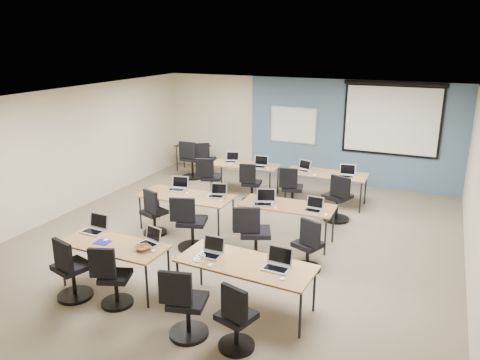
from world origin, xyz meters
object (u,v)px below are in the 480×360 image
at_px(task_chair_6, 254,239).
at_px(spare_chair_b, 191,163).
at_px(laptop_0, 95,227).
at_px(training_table_front_right, 246,265).
at_px(projector_screen, 392,115).
at_px(laptop_10, 304,168).
at_px(whiteboard, 293,125).
at_px(task_chair_1, 112,281).
at_px(laptop_8, 231,160).
at_px(task_chair_3, 236,323).
at_px(laptop_4, 178,187).
at_px(utility_table, 193,149).
at_px(task_chair_2, 185,309).
at_px(task_chair_8, 210,181).
at_px(task_chair_0, 71,274).
at_px(laptop_6, 264,201).
at_px(laptop_2, 211,251).
at_px(laptop_3, 278,263).
at_px(task_chair_7, 308,249).
at_px(task_chair_11, 338,202).
at_px(laptop_9, 260,164).
at_px(task_chair_5, 190,227).
at_px(training_table_mid_left, 186,197).
at_px(training_table_back_left, 244,166).
at_px(training_table_mid_right, 287,207).
at_px(laptop_7, 314,207).
at_px(laptop_11, 347,174).
at_px(training_table_back_right, 326,175).
at_px(training_table_front_left, 114,247).
at_px(laptop_1, 151,240).
at_px(spare_chair_a, 207,163).
at_px(laptop_5, 217,193).

height_order(task_chair_6, spare_chair_b, spare_chair_b).
bearing_deg(laptop_0, training_table_front_right, 2.12).
relative_size(projector_screen, spare_chair_b, 2.28).
bearing_deg(laptop_10, whiteboard, 134.83).
height_order(task_chair_1, laptop_8, laptop_8).
height_order(task_chair_3, laptop_4, laptop_4).
distance_m(laptop_8, utility_table, 2.10).
xyz_separation_m(task_chair_2, task_chair_8, (-2.21, 4.98, 0.00)).
relative_size(task_chair_0, laptop_6, 2.78).
height_order(training_table_front_right, laptop_2, laptop_2).
distance_m(laptop_3, task_chair_7, 1.48).
xyz_separation_m(task_chair_6, task_chair_11, (0.90, 2.43, -0.00)).
xyz_separation_m(laptop_9, laptop_10, (1.06, 0.08, -0.00)).
distance_m(whiteboard, task_chair_5, 5.23).
relative_size(task_chair_1, task_chair_8, 0.94).
relative_size(projector_screen, laptop_8, 7.47).
bearing_deg(laptop_10, task_chair_2, -69.35).
height_order(training_table_mid_left, utility_table, utility_table).
bearing_deg(laptop_0, laptop_8, 90.64).
relative_size(training_table_back_left, utility_table, 1.78).
bearing_deg(laptop_9, task_chair_7, -61.94).
height_order(laptop_0, laptop_3, same).
bearing_deg(task_chair_7, utility_table, 158.96).
bearing_deg(task_chair_2, whiteboard, 83.99).
height_order(training_table_mid_right, laptop_7, laptop_7).
height_order(laptop_7, laptop_11, laptop_11).
distance_m(task_chair_8, laptop_9, 1.27).
relative_size(training_table_front_right, laptop_4, 5.54).
bearing_deg(training_table_back_right, projector_screen, 54.19).
xyz_separation_m(laptop_0, laptop_8, (0.19, 4.81, -0.01)).
xyz_separation_m(training_table_front_right, laptop_11, (0.43, 4.73, 0.11)).
distance_m(task_chair_2, laptop_9, 5.75).
height_order(training_table_front_right, task_chair_3, task_chair_3).
bearing_deg(training_table_mid_right, task_chair_3, -84.07).
bearing_deg(training_table_front_left, laptop_1, 27.16).
bearing_deg(laptop_4, task_chair_11, 14.52).
xyz_separation_m(laptop_4, spare_chair_a, (-0.99, 3.16, -0.39)).
xyz_separation_m(laptop_1, laptop_9, (-0.07, 4.71, 0.00)).
bearing_deg(laptop_4, training_table_front_left, -91.30).
relative_size(task_chair_1, task_chair_2, 0.95).
height_order(laptop_11, utility_table, laptop_11).
xyz_separation_m(laptop_1, spare_chair_a, (-1.96, 5.57, -0.39)).
xyz_separation_m(training_table_back_left, task_chair_2, (1.61, -5.66, -0.27)).
relative_size(task_chair_2, laptop_10, 3.18).
bearing_deg(laptop_5, spare_chair_a, 104.26).
distance_m(training_table_front_left, training_table_back_left, 5.00).
bearing_deg(laptop_9, laptop_2, -82.09).
xyz_separation_m(laptop_2, laptop_11, (0.98, 4.70, 0.00)).
height_order(task_chair_3, laptop_9, laptop_9).
bearing_deg(laptop_7, training_table_front_left, -129.65).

